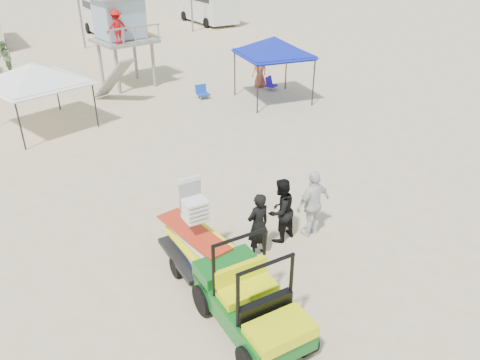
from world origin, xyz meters
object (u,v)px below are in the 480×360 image
utility_cart (252,296)px  surf_trailer (196,238)px  canopy_blue (274,40)px  man_left (258,225)px  lifeguard_tower (120,22)px

utility_cart → surf_trailer: bearing=89.8°
surf_trailer → utility_cart: bearing=-90.2°
surf_trailer → canopy_blue: canopy_blue is taller
surf_trailer → man_left: size_ratio=1.37×
lifeguard_tower → canopy_blue: size_ratio=1.26×
man_left → utility_cart: bearing=50.6°
man_left → canopy_blue: (7.31, 9.61, 1.95)m
utility_cart → canopy_blue: canopy_blue is taller
utility_cart → canopy_blue: bearing=52.8°
surf_trailer → lifeguard_tower: size_ratio=0.55×
lifeguard_tower → surf_trailer: bearing=-104.0°
lifeguard_tower → man_left: bearing=-98.4°
man_left → canopy_blue: bearing=-129.9°
surf_trailer → lifeguard_tower: 15.95m
canopy_blue → man_left: bearing=-127.2°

